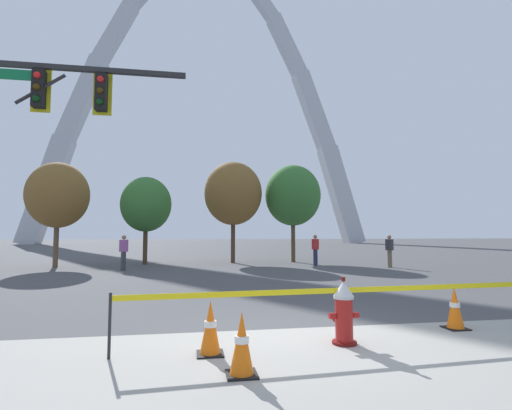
{
  "coord_description": "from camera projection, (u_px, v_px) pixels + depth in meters",
  "views": [
    {
      "loc": [
        -1.71,
        -6.2,
        1.63
      ],
      "look_at": [
        0.16,
        5.0,
        2.5
      ],
      "focal_mm": 26.76,
      "sensor_mm": 36.0,
      "label": 1
    }
  ],
  "objects": [
    {
      "name": "monument_arch",
      "position": [
        204.0,
        111.0,
        66.68
      ],
      "size": [
        58.02,
        3.05,
        52.8
      ],
      "color": "#B2B5BC",
      "rests_on": "ground"
    },
    {
      "name": "tree_center_left",
      "position": [
        233.0,
        194.0,
        21.93
      ],
      "size": [
        3.31,
        3.31,
        5.79
      ],
      "color": "#473323",
      "rests_on": "ground"
    },
    {
      "name": "pedestrian_walking_left",
      "position": [
        315.0,
        250.0,
        19.68
      ],
      "size": [
        0.39,
        0.35,
        1.59
      ],
      "color": "#232847",
      "rests_on": "ground"
    },
    {
      "name": "tree_far_left",
      "position": [
        58.0,
        195.0,
        19.08
      ],
      "size": [
        2.99,
        2.99,
        5.23
      ],
      "color": "brown",
      "rests_on": "ground"
    },
    {
      "name": "pedestrian_standing_center",
      "position": [
        390.0,
        251.0,
        18.72
      ],
      "size": [
        0.3,
        0.39,
        1.59
      ],
      "color": "brown",
      "rests_on": "ground"
    },
    {
      "name": "ground_plane",
      "position": [
        297.0,
        334.0,
        6.25
      ],
      "size": [
        240.0,
        240.0,
        0.0
      ],
      "primitive_type": "plane",
      "color": "#474749"
    },
    {
      "name": "tree_left_mid",
      "position": [
        146.0,
        204.0,
        20.72
      ],
      "size": [
        2.71,
        2.71,
        4.74
      ],
      "color": "#473323",
      "rests_on": "ground"
    },
    {
      "name": "traffic_cone_by_hydrant",
      "position": [
        210.0,
        328.0,
        5.17
      ],
      "size": [
        0.36,
        0.36,
        0.73
      ],
      "color": "black",
      "rests_on": "ground"
    },
    {
      "name": "traffic_cone_mid_sidewalk",
      "position": [
        455.0,
        308.0,
        6.57
      ],
      "size": [
        0.36,
        0.36,
        0.73
      ],
      "color": "black",
      "rests_on": "ground"
    },
    {
      "name": "caution_tape_barrier",
      "position": [
        346.0,
        301.0,
        5.74
      ],
      "size": [
        6.76,
        0.43,
        0.87
      ],
      "color": "#232326",
      "rests_on": "ground"
    },
    {
      "name": "traffic_cone_curb_edge",
      "position": [
        242.0,
        344.0,
        4.42
      ],
      "size": [
        0.36,
        0.36,
        0.73
      ],
      "color": "black",
      "rests_on": "ground"
    },
    {
      "name": "tree_center_right",
      "position": [
        293.0,
        195.0,
        22.6
      ],
      "size": [
        3.27,
        3.27,
        5.73
      ],
      "color": "brown",
      "rests_on": "ground"
    },
    {
      "name": "fire_hydrant",
      "position": [
        344.0,
        312.0,
        5.68
      ],
      "size": [
        0.46,
        0.48,
        0.99
      ],
      "color": "#5E0F0D",
      "rests_on": "ground"
    },
    {
      "name": "traffic_signal_gantry",
      "position": [
        25.0,
        129.0,
        8.86
      ],
      "size": [
        5.02,
        0.44,
        6.0
      ],
      "color": "#232326",
      "rests_on": "ground"
    },
    {
      "name": "pedestrian_walking_right",
      "position": [
        124.0,
        252.0,
        17.18
      ],
      "size": [
        0.38,
        0.27,
        1.59
      ],
      "color": "#38383D",
      "rests_on": "ground"
    }
  ]
}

